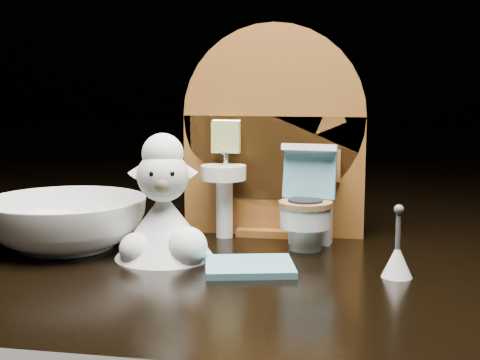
% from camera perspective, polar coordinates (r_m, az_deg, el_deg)
% --- Properties ---
extents(backdrop_panel, '(0.13, 0.05, 0.15)m').
position_cam_1_polar(backdrop_panel, '(0.48, 2.82, 3.13)').
color(backdrop_panel, brown).
rests_on(backdrop_panel, ground).
extents(toy_toilet, '(0.04, 0.05, 0.07)m').
position_cam_1_polar(toy_toilet, '(0.45, 5.82, -2.56)').
color(toy_toilet, white).
rests_on(toy_toilet, ground).
extents(bath_mat, '(0.06, 0.05, 0.00)m').
position_cam_1_polar(bath_mat, '(0.40, 0.81, -7.38)').
color(bath_mat, '#5D9FB4').
rests_on(bath_mat, ground).
extents(toilet_brush, '(0.02, 0.02, 0.04)m').
position_cam_1_polar(toilet_brush, '(0.39, 13.26, -6.52)').
color(toilet_brush, white).
rests_on(toilet_brush, ground).
extents(plush_lamb, '(0.06, 0.06, 0.08)m').
position_cam_1_polar(plush_lamb, '(0.42, -6.50, -2.94)').
color(plush_lamb, white).
rests_on(plush_lamb, ground).
extents(ceramic_bowl, '(0.14, 0.14, 0.03)m').
position_cam_1_polar(ceramic_bowl, '(0.46, -14.65, -3.59)').
color(ceramic_bowl, white).
rests_on(ceramic_bowl, ground).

